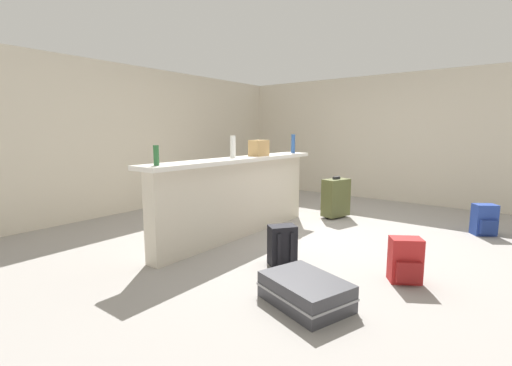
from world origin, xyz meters
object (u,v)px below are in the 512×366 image
(backpack_blue, at_px, (484,220))
(suitcase_upright_olive, at_px, (336,197))
(suitcase_flat_charcoal, at_px, (305,291))
(dining_table, at_px, (251,171))
(bottle_green, at_px, (156,155))
(grocery_bag, at_px, (259,148))
(backpack_red, at_px, (405,261))
(dining_chair_near_partition, at_px, (273,180))
(bottle_white, at_px, (233,147))
(backpack_black, at_px, (282,246))
(bottle_blue, at_px, (293,144))

(backpack_blue, bearing_deg, suitcase_upright_olive, 98.87)
(suitcase_flat_charcoal, xyz_separation_m, suitcase_upright_olive, (2.86, 1.07, 0.22))
(dining_table, relative_size, suitcase_upright_olive, 1.64)
(bottle_green, xyz_separation_m, grocery_bag, (1.75, 0.03, 0.01))
(suitcase_flat_charcoal, relative_size, backpack_red, 2.12)
(dining_table, distance_m, suitcase_upright_olive, 1.79)
(bottle_green, relative_size, grocery_bag, 0.79)
(dining_chair_near_partition, distance_m, backpack_blue, 3.25)
(bottle_white, height_order, suitcase_upright_olive, bottle_white)
(backpack_red, bearing_deg, dining_chair_near_partition, 56.52)
(bottle_green, height_order, backpack_red, bottle_green)
(bottle_green, height_order, grocery_bag, grocery_bag)
(dining_table, bearing_deg, suitcase_flat_charcoal, -135.41)
(bottle_green, bearing_deg, suitcase_upright_olive, -10.49)
(suitcase_flat_charcoal, height_order, suitcase_upright_olive, suitcase_upright_olive)
(dining_chair_near_partition, xyz_separation_m, backpack_blue, (0.39, -3.21, -0.31))
(backpack_black, bearing_deg, suitcase_flat_charcoal, -134.31)
(bottle_white, height_order, backpack_black, bottle_white)
(bottle_white, relative_size, suitcase_flat_charcoal, 0.32)
(bottle_green, xyz_separation_m, bottle_blue, (2.59, -0.02, 0.04))
(suitcase_flat_charcoal, xyz_separation_m, backpack_blue, (3.18, -0.95, 0.09))
(backpack_red, bearing_deg, backpack_blue, -10.79)
(grocery_bag, relative_size, backpack_black, 0.62)
(bottle_blue, relative_size, suitcase_upright_olive, 0.44)
(bottle_blue, xyz_separation_m, suitcase_upright_olive, (0.45, -0.54, -0.87))
(bottle_white, bearing_deg, bottle_green, -175.66)
(bottle_white, distance_m, dining_table, 2.15)
(backpack_blue, bearing_deg, backpack_red, 169.21)
(backpack_red, bearing_deg, bottle_green, 117.46)
(bottle_blue, relative_size, backpack_red, 0.70)
(bottle_green, relative_size, dining_table, 0.19)
(backpack_blue, height_order, backpack_black, same)
(backpack_blue, bearing_deg, dining_chair_near_partition, 96.94)
(backpack_blue, bearing_deg, bottle_green, 142.41)
(grocery_bag, distance_m, dining_chair_near_partition, 1.50)
(bottle_blue, height_order, dining_chair_near_partition, bottle_blue)
(dining_table, bearing_deg, bottle_green, -158.59)
(bottle_blue, xyz_separation_m, dining_table, (0.46, 1.22, -0.55))
(bottle_green, bearing_deg, grocery_bag, 0.84)
(bottle_blue, xyz_separation_m, suitcase_flat_charcoal, (-2.41, -1.61, -1.09))
(bottle_white, bearing_deg, backpack_blue, -52.30)
(bottle_green, relative_size, backpack_red, 0.49)
(bottle_green, height_order, dining_table, bottle_green)
(bottle_white, height_order, dining_chair_near_partition, bottle_white)
(bottle_white, xyz_separation_m, backpack_black, (-0.49, -1.10, -0.99))
(backpack_blue, distance_m, backpack_red, 2.27)
(bottle_blue, xyz_separation_m, backpack_black, (-1.79, -0.98, -1.00))
(dining_chair_near_partition, bearing_deg, backpack_red, -123.48)
(bottle_green, bearing_deg, backpack_black, -51.39)
(grocery_bag, xyz_separation_m, dining_chair_near_partition, (1.21, 0.60, -0.64))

